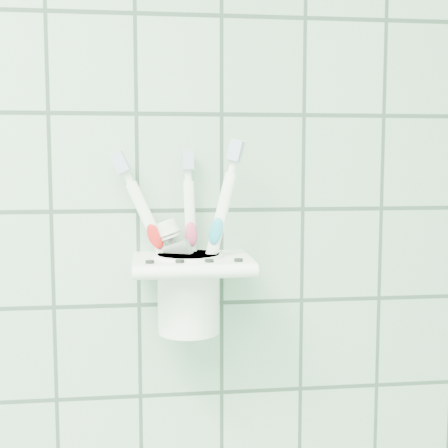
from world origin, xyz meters
name	(u,v)px	position (x,y,z in m)	size (l,w,h in m)	color
holder_bracket	(192,265)	(0.66, 1.15, 1.31)	(0.13, 0.11, 0.04)	white
cup	(189,290)	(0.66, 1.16, 1.28)	(0.08, 0.08, 0.09)	white
toothbrush_pink	(195,230)	(0.67, 1.16, 1.34)	(0.09, 0.03, 0.21)	white
toothbrush_blue	(194,236)	(0.67, 1.17, 1.34)	(0.02, 0.03, 0.20)	white
toothbrush_orange	(194,231)	(0.66, 1.15, 1.35)	(0.06, 0.03, 0.22)	white
toothpaste_tube	(203,261)	(0.68, 1.16, 1.31)	(0.06, 0.04, 0.14)	silver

